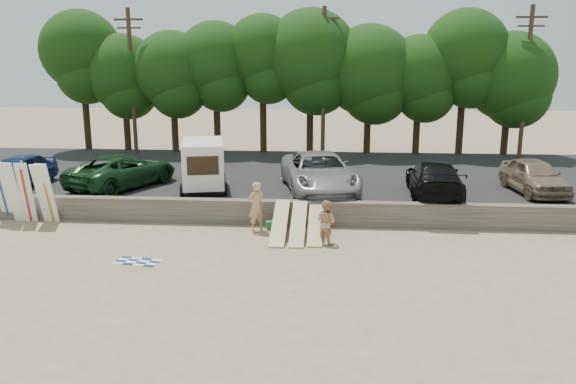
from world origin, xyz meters
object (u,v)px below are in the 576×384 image
car_3 (434,179)px  car_0 (18,171)px  car_2 (319,173)px  beachgoer_b (326,222)px  cooler (271,225)px  beachgoer_a (256,206)px  car_1 (123,171)px  car_4 (534,176)px  box_trailer (203,163)px

car_3 → car_0: bearing=2.6°
car_0 → car_2: bearing=4.7°
beachgoer_b → cooler: size_ratio=4.28×
car_0 → car_2: car_2 is taller
beachgoer_b → car_2: bearing=-51.3°
cooler → beachgoer_a: bearing=-176.3°
beachgoer_b → cooler: 2.79m
car_0 → car_2: (14.09, 0.29, 0.10)m
car_0 → car_1: bearing=9.8°
car_3 → car_4: 4.68m
car_4 → car_0: bearing=176.7°
car_1 → car_4: (18.87, 0.26, -0.00)m
beachgoer_a → beachgoer_b: 3.05m
car_4 → beachgoer_a: (-11.96, -4.51, -0.49)m
car_3 → cooler: 7.70m
car_2 → beachgoer_b: bearing=-97.0°
beachgoer_a → beachgoer_b: (2.72, -1.36, -0.17)m
beachgoer_b → box_trailer: bearing=-8.0°
beachgoer_b → beachgoer_a: bearing=8.0°
box_trailer → car_2: 5.32m
car_2 → beachgoer_a: size_ratio=3.24×
cooler → car_4: bearing=-1.6°
car_0 → car_1: (4.85, 0.54, -0.00)m
box_trailer → car_4: box_trailer is taller
beachgoer_b → cooler: beachgoer_b is taller
car_0 → car_3: bearing=2.9°
car_2 → cooler: bearing=-126.8°
car_2 → beachgoer_b: 5.43m
car_0 → car_1: size_ratio=0.82×
car_0 → beachgoer_b: size_ratio=2.81×
car_1 → car_3: 14.31m
car_2 → cooler: size_ratio=16.71×
car_2 → car_3: size_ratio=1.19×
car_4 → cooler: car_4 is taller
car_1 → beachgoer_b: bearing=173.8°
car_0 → car_4: size_ratio=1.01×
car_2 → cooler: (-1.80, -3.74, -1.42)m
car_2 → car_0: bearing=170.0°
car_1 → car_2: size_ratio=0.88×
car_3 → box_trailer: bearing=1.3°
car_3 → car_4: car_3 is taller
car_4 → beachgoer_b: (-9.24, -5.87, -0.66)m
car_1 → car_0: bearing=30.4°
box_trailer → car_2: bearing=-11.4°
box_trailer → beachgoer_a: box_trailer is taller
car_2 → car_1: bearing=167.3°
car_2 → car_4: size_ratio=1.40×
car_2 → beachgoer_a: 4.67m
car_2 → car_4: 9.64m
cooler → beachgoer_b: bearing=-58.7°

